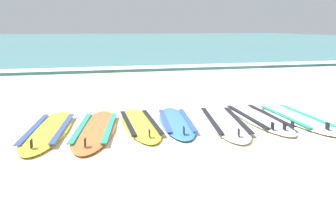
% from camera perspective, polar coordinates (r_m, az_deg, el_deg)
% --- Properties ---
extents(ground_plane, '(80.00, 80.00, 0.00)m').
position_cam_1_polar(ground_plane, '(5.76, 2.98, -4.79)').
color(ground_plane, beige).
extents(sea, '(80.00, 60.00, 0.10)m').
position_cam_1_polar(sea, '(43.02, -12.10, 9.20)').
color(sea, teal).
rests_on(sea, ground).
extents(wave_foam_strip, '(80.00, 1.03, 0.11)m').
position_cam_1_polar(wave_foam_strip, '(13.67, -7.18, 4.88)').
color(wave_foam_strip, white).
rests_on(wave_foam_strip, ground).
extents(surfboard_0, '(0.98, 2.52, 0.18)m').
position_cam_1_polar(surfboard_0, '(6.02, -17.97, -4.27)').
color(surfboard_0, yellow).
rests_on(surfboard_0, ground).
extents(surfboard_1, '(1.07, 2.53, 0.18)m').
position_cam_1_polar(surfboard_1, '(5.89, -11.14, -4.26)').
color(surfboard_1, orange).
rests_on(surfboard_1, ground).
extents(surfboard_2, '(0.59, 2.25, 0.18)m').
position_cam_1_polar(surfboard_2, '(6.10, -4.36, -3.51)').
color(surfboard_2, yellow).
rests_on(surfboard_2, ground).
extents(surfboard_3, '(0.82, 2.20, 0.18)m').
position_cam_1_polar(surfboard_3, '(6.21, 1.26, -3.21)').
color(surfboard_3, '#3875CC').
rests_on(surfboard_3, ground).
extents(surfboard_4, '(1.06, 2.55, 0.18)m').
position_cam_1_polar(surfboard_4, '(6.30, 8.65, -3.13)').
color(surfboard_4, white).
rests_on(surfboard_4, ground).
extents(surfboard_5, '(0.70, 2.41, 0.18)m').
position_cam_1_polar(surfboard_5, '(6.68, 13.63, -2.47)').
color(surfboard_5, white).
rests_on(surfboard_5, ground).
extents(surfboard_6, '(0.66, 2.37, 0.18)m').
position_cam_1_polar(surfboard_6, '(6.87, 18.90, -2.39)').
color(surfboard_6, white).
rests_on(surfboard_6, ground).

